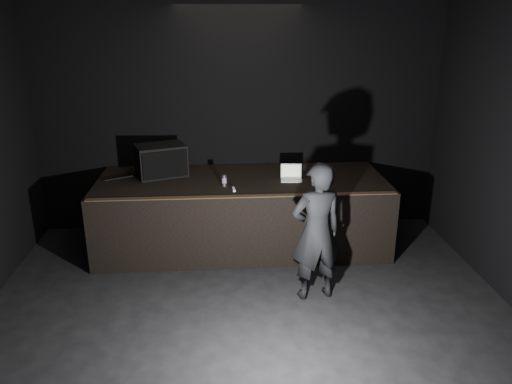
{
  "coord_description": "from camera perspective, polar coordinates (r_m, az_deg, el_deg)",
  "views": [
    {
      "loc": [
        -0.27,
        -3.86,
        3.14
      ],
      "look_at": [
        0.17,
        2.3,
        0.96
      ],
      "focal_mm": 35.0,
      "sensor_mm": 36.0,
      "label": 1
    }
  ],
  "objects": [
    {
      "name": "ground",
      "position": [
        4.98,
        -0.08,
        -19.58
      ],
      "size": [
        7.0,
        7.0,
        0.0
      ],
      "primitive_type": "plane",
      "color": "black",
      "rests_on": "ground"
    },
    {
      "name": "room_walls",
      "position": [
        4.03,
        -0.09,
        3.37
      ],
      "size": [
        6.1,
        7.1,
        3.52
      ],
      "color": "black",
      "rests_on": "ground"
    },
    {
      "name": "laptop",
      "position": [
        6.93,
        4.05,
        1.86
      ],
      "size": [
        0.31,
        0.28,
        0.2
      ],
      "rotation": [
        0.0,
        0.0,
        -0.09
      ],
      "color": "silver",
      "rests_on": "stage_riser"
    },
    {
      "name": "riser_lip",
      "position": [
        6.26,
        -1.37,
        -0.48
      ],
      "size": [
        3.92,
        0.1,
        0.01
      ],
      "primitive_type": "cube",
      "color": "brown",
      "rests_on": "stage_riser"
    },
    {
      "name": "wii_remote",
      "position": [
        6.5,
        -2.57,
        0.31
      ],
      "size": [
        0.05,
        0.14,
        0.03
      ],
      "primitive_type": "cube",
      "rotation": [
        0.0,
        0.0,
        0.1
      ],
      "color": "white",
      "rests_on": "stage_riser"
    },
    {
      "name": "beer_can",
      "position": [
        6.65,
        -3.65,
        1.31
      ],
      "size": [
        0.06,
        0.06,
        0.15
      ],
      "color": "silver",
      "rests_on": "stage_riser"
    },
    {
      "name": "stage_riser",
      "position": [
        7.11,
        -1.61,
        -2.37
      ],
      "size": [
        4.0,
        1.5,
        1.0
      ],
      "primitive_type": "cube",
      "color": "black",
      "rests_on": "ground"
    },
    {
      "name": "plastic_cup",
      "position": [
        7.29,
        5.57,
        2.74
      ],
      "size": [
        0.09,
        0.09,
        0.11
      ],
      "primitive_type": "cylinder",
      "color": "white",
      "rests_on": "stage_riser"
    },
    {
      "name": "stage_monitor",
      "position": [
        7.17,
        -10.79,
        3.57
      ],
      "size": [
        0.79,
        0.68,
        0.45
      ],
      "rotation": [
        0.0,
        0.0,
        0.34
      ],
      "color": "black",
      "rests_on": "stage_riser"
    },
    {
      "name": "person",
      "position": [
        5.73,
        6.93,
        -4.55
      ],
      "size": [
        0.66,
        0.5,
        1.65
      ],
      "primitive_type": "imported",
      "rotation": [
        0.0,
        0.0,
        3.33
      ],
      "color": "black",
      "rests_on": "ground"
    },
    {
      "name": "cable",
      "position": [
        7.29,
        -13.16,
        1.94
      ],
      "size": [
        0.9,
        0.52,
        0.02
      ],
      "primitive_type": "cylinder",
      "rotation": [
        0.0,
        1.57,
        0.51
      ],
      "color": "black",
      "rests_on": "stage_riser"
    }
  ]
}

